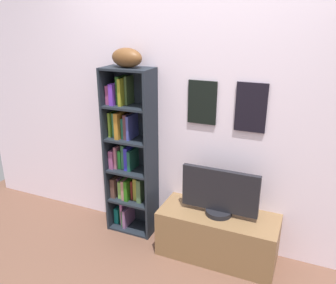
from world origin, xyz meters
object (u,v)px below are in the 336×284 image
at_px(football, 127,58).
at_px(tv_stand, 217,235).
at_px(television, 220,193).
at_px(bookshelf, 129,155).

xyz_separation_m(football, tv_stand, (0.87, -0.08, -1.44)).
relative_size(football, tv_stand, 0.30).
bearing_deg(football, television, -5.32).
xyz_separation_m(tv_stand, television, (-0.00, 0.00, 0.40)).
bearing_deg(tv_stand, bookshelf, 173.11).
bearing_deg(bookshelf, football, -36.07).
bearing_deg(television, football, 174.68).
distance_m(bookshelf, television, 0.93).
height_order(bookshelf, television, bookshelf).
height_order(tv_stand, television, television).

